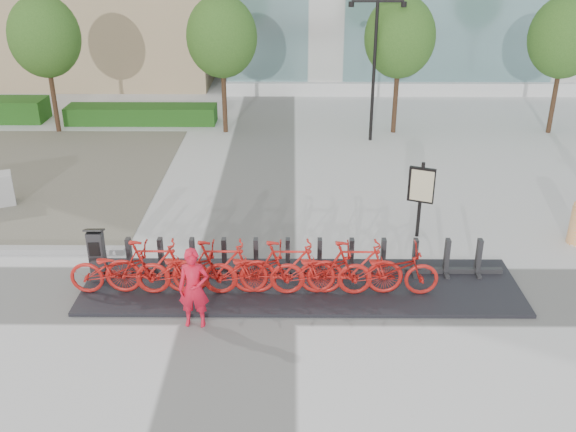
{
  "coord_description": "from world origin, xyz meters",
  "views": [
    {
      "loc": [
        1.1,
        -11.99,
        7.36
      ],
      "look_at": [
        1.0,
        1.5,
        1.2
      ],
      "focal_mm": 40.0,
      "sensor_mm": 36.0,
      "label": 1
    }
  ],
  "objects_px": {
    "kiosk": "(97,254)",
    "bike_0": "(119,269)",
    "worker_red": "(194,288)",
    "map_sign": "(421,188)"
  },
  "relations": [
    {
      "from": "worker_red",
      "to": "map_sign",
      "type": "xyz_separation_m",
      "value": [
        5.16,
        4.05,
        0.49
      ]
    },
    {
      "from": "worker_red",
      "to": "map_sign",
      "type": "relative_size",
      "value": 0.83
    },
    {
      "from": "map_sign",
      "to": "bike_0",
      "type": "bearing_deg",
      "value": -134.45
    },
    {
      "from": "kiosk",
      "to": "map_sign",
      "type": "height_order",
      "value": "map_sign"
    },
    {
      "from": "kiosk",
      "to": "map_sign",
      "type": "xyz_separation_m",
      "value": [
        7.55,
        2.37,
        0.64
      ]
    },
    {
      "from": "kiosk",
      "to": "map_sign",
      "type": "relative_size",
      "value": 0.64
    },
    {
      "from": "kiosk",
      "to": "worker_red",
      "type": "bearing_deg",
      "value": -36.43
    },
    {
      "from": "bike_0",
      "to": "kiosk",
      "type": "xyz_separation_m",
      "value": [
        -0.62,
        0.58,
        0.06
      ]
    },
    {
      "from": "kiosk",
      "to": "bike_0",
      "type": "bearing_deg",
      "value": -44.42
    },
    {
      "from": "worker_red",
      "to": "map_sign",
      "type": "distance_m",
      "value": 6.58
    }
  ]
}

